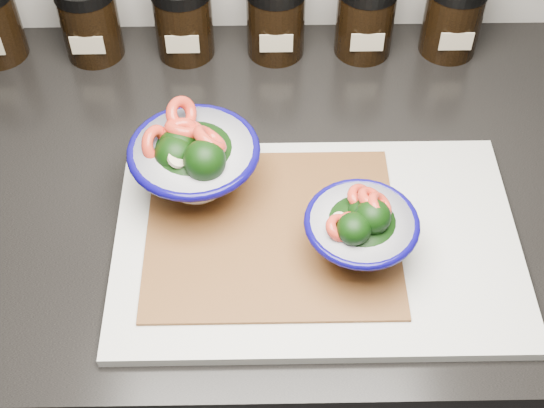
{
  "coord_description": "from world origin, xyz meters",
  "views": [
    {
      "loc": [
        0.04,
        0.82,
        1.58
      ],
      "look_at": [
        0.05,
        1.35,
        0.96
      ],
      "focal_mm": 50.0,
      "sensor_mm": 36.0,
      "label": 1
    }
  ],
  "objects_px": {
    "spice_jar_d": "(276,17)",
    "spice_jar_f": "(453,16)",
    "spice_jar_b": "(89,19)",
    "spice_jar_c": "(183,18)",
    "cutting_board": "(317,241)",
    "bowl_left": "(193,161)",
    "bowl_right": "(361,230)",
    "spice_jar_e": "(365,16)"
  },
  "relations": [
    {
      "from": "cutting_board",
      "to": "spice_jar_e",
      "type": "height_order",
      "value": "spice_jar_e"
    },
    {
      "from": "spice_jar_b",
      "to": "spice_jar_d",
      "type": "xyz_separation_m",
      "value": [
        0.25,
        0.0,
        0.0
      ]
    },
    {
      "from": "cutting_board",
      "to": "bowl_right",
      "type": "relative_size",
      "value": 3.7
    },
    {
      "from": "cutting_board",
      "to": "spice_jar_b",
      "type": "bearing_deg",
      "value": 130.11
    },
    {
      "from": "spice_jar_b",
      "to": "spice_jar_c",
      "type": "distance_m",
      "value": 0.13
    },
    {
      "from": "bowl_left",
      "to": "spice_jar_d",
      "type": "bearing_deg",
      "value": 70.42
    },
    {
      "from": "bowl_right",
      "to": "spice_jar_c",
      "type": "relative_size",
      "value": 1.08
    },
    {
      "from": "spice_jar_d",
      "to": "bowl_left",
      "type": "bearing_deg",
      "value": -109.58
    },
    {
      "from": "bowl_right",
      "to": "spice_jar_e",
      "type": "xyz_separation_m",
      "value": [
        0.04,
        0.37,
        0.0
      ]
    },
    {
      "from": "cutting_board",
      "to": "spice_jar_d",
      "type": "distance_m",
      "value": 0.35
    },
    {
      "from": "bowl_left",
      "to": "spice_jar_e",
      "type": "relative_size",
      "value": 1.32
    },
    {
      "from": "bowl_right",
      "to": "spice_jar_b",
      "type": "relative_size",
      "value": 1.08
    },
    {
      "from": "spice_jar_d",
      "to": "spice_jar_f",
      "type": "bearing_deg",
      "value": 0.0
    },
    {
      "from": "cutting_board",
      "to": "spice_jar_c",
      "type": "distance_m",
      "value": 0.39
    },
    {
      "from": "spice_jar_b",
      "to": "spice_jar_e",
      "type": "height_order",
      "value": "same"
    },
    {
      "from": "bowl_left",
      "to": "spice_jar_e",
      "type": "height_order",
      "value": "bowl_left"
    },
    {
      "from": "spice_jar_b",
      "to": "spice_jar_f",
      "type": "height_order",
      "value": "same"
    },
    {
      "from": "bowl_right",
      "to": "spice_jar_c",
      "type": "height_order",
      "value": "spice_jar_c"
    },
    {
      "from": "spice_jar_c",
      "to": "spice_jar_f",
      "type": "height_order",
      "value": "same"
    },
    {
      "from": "bowl_left",
      "to": "bowl_right",
      "type": "xyz_separation_m",
      "value": [
        0.18,
        -0.1,
        -0.01
      ]
    },
    {
      "from": "spice_jar_f",
      "to": "spice_jar_e",
      "type": "bearing_deg",
      "value": 180.0
    },
    {
      "from": "spice_jar_b",
      "to": "spice_jar_c",
      "type": "height_order",
      "value": "same"
    },
    {
      "from": "spice_jar_d",
      "to": "spice_jar_f",
      "type": "height_order",
      "value": "same"
    },
    {
      "from": "bowl_right",
      "to": "spice_jar_e",
      "type": "distance_m",
      "value": 0.37
    },
    {
      "from": "cutting_board",
      "to": "spice_jar_b",
      "type": "height_order",
      "value": "spice_jar_b"
    },
    {
      "from": "spice_jar_f",
      "to": "cutting_board",
      "type": "bearing_deg",
      "value": -120.46
    },
    {
      "from": "spice_jar_c",
      "to": "spice_jar_f",
      "type": "relative_size",
      "value": 1.0
    },
    {
      "from": "bowl_left",
      "to": "spice_jar_f",
      "type": "distance_m",
      "value": 0.44
    },
    {
      "from": "bowl_right",
      "to": "spice_jar_b",
      "type": "height_order",
      "value": "spice_jar_b"
    },
    {
      "from": "cutting_board",
      "to": "spice_jar_b",
      "type": "xyz_separation_m",
      "value": [
        -0.29,
        0.35,
        0.05
      ]
    },
    {
      "from": "spice_jar_d",
      "to": "spice_jar_c",
      "type": "bearing_deg",
      "value": 180.0
    },
    {
      "from": "spice_jar_c",
      "to": "spice_jar_b",
      "type": "bearing_deg",
      "value": 180.0
    },
    {
      "from": "bowl_left",
      "to": "spice_jar_b",
      "type": "relative_size",
      "value": 1.32
    },
    {
      "from": "spice_jar_d",
      "to": "spice_jar_e",
      "type": "distance_m",
      "value": 0.12
    },
    {
      "from": "bowl_left",
      "to": "spice_jar_c",
      "type": "relative_size",
      "value": 1.32
    },
    {
      "from": "spice_jar_d",
      "to": "spice_jar_f",
      "type": "relative_size",
      "value": 1.0
    },
    {
      "from": "bowl_left",
      "to": "spice_jar_d",
      "type": "distance_m",
      "value": 0.29
    },
    {
      "from": "bowl_right",
      "to": "spice_jar_d",
      "type": "height_order",
      "value": "spice_jar_d"
    },
    {
      "from": "spice_jar_d",
      "to": "spice_jar_f",
      "type": "distance_m",
      "value": 0.24
    },
    {
      "from": "cutting_board",
      "to": "spice_jar_e",
      "type": "xyz_separation_m",
      "value": [
        0.08,
        0.35,
        0.05
      ]
    },
    {
      "from": "spice_jar_d",
      "to": "cutting_board",
      "type": "bearing_deg",
      "value": -83.62
    },
    {
      "from": "cutting_board",
      "to": "bowl_left",
      "type": "relative_size",
      "value": 3.02
    }
  ]
}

